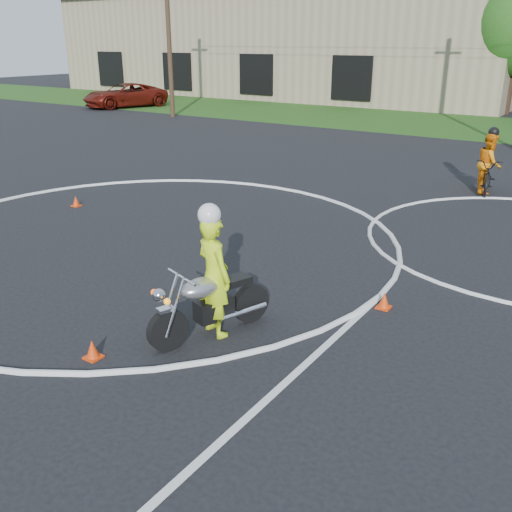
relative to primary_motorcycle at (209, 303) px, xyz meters
The scene contains 9 objects.
ground 4.31m from the primary_motorcycle, behind, with size 120.00×120.00×0.00m, color black.
grass_strip 27.30m from the primary_motorcycle, 98.99° to the left, with size 120.00×10.00×0.02m, color #1E4714.
course_markings 4.82m from the primary_motorcycle, 115.96° to the left, with size 19.05×19.05×0.12m.
primary_motorcycle is the anchor object (origin of this frame).
rider_primary_grp 0.51m from the primary_motorcycle, 86.08° to the left, with size 0.84×0.69×2.20m.
rider_second_grp 12.26m from the primary_motorcycle, 82.98° to the left, with size 1.18×2.23×2.04m.
pickup_grp 34.69m from the primary_motorcycle, 137.89° to the left, with size 4.53×6.43×1.63m.
traffic_cones 3.23m from the primary_motorcycle, 62.17° to the left, with size 18.37×12.79×0.30m.
warehouse 45.87m from the primary_motorcycle, 119.14° to the left, with size 41.00×17.00×8.30m.
Camera 1 is at (9.44, -6.37, 4.51)m, focal length 40.00 mm.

